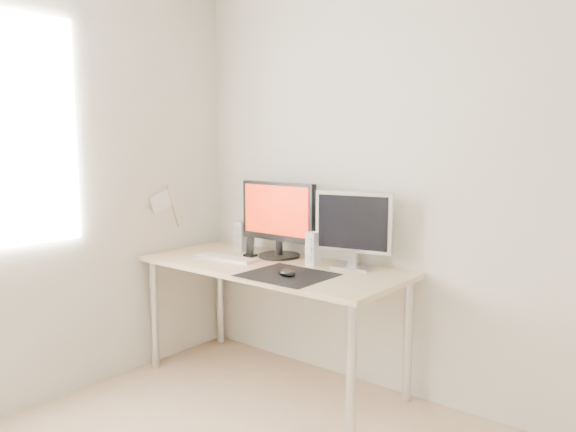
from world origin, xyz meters
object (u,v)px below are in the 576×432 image
Objects in this scene: speaker_right at (313,248)px; second_monitor at (354,226)px; mouse at (287,273)px; speaker_left at (241,236)px; desk at (272,277)px; phone_dock at (250,250)px; main_monitor at (278,217)px; keyboard at (226,258)px.

second_monitor is at bearing 16.82° from speaker_right.
speaker_left is (-0.68, 0.36, 0.07)m from mouse.
speaker_left is 0.61m from speaker_right.
mouse is at bearing -35.39° from desk.
speaker_right is 1.55× the size of phone_dock.
desk is 0.39m from main_monitor.
desk is 8.24× the size of speaker_right.
second_monitor is at bearing 3.08° from main_monitor.
desk is at bearing -18.51° from phone_dock.
speaker_right is (0.20, 0.13, 0.18)m from desk.
main_monitor reaches higher than keyboard.
phone_dock reaches higher than keyboard.
phone_dock is (-0.25, 0.08, 0.12)m from desk.
speaker_right reaches higher than phone_dock.
mouse is 0.34m from speaker_right.
mouse is 0.56× the size of speaker_left.
speaker_right is (0.61, -0.04, 0.00)m from speaker_left.
main_monitor is 0.35m from speaker_left.
mouse is at bearing -78.56° from speaker_right.
desk is at bearing -60.84° from main_monitor.
keyboard is at bearing -129.98° from main_monitor.
speaker_right is at bearing 6.36° from phone_dock.
desk is 0.48m from speaker_left.
second_monitor is at bearing 20.72° from keyboard.
main_monitor is at bearing 119.16° from desk.
second_monitor reaches higher than mouse.
speaker_right reaches higher than desk.
desk is 3.72× the size of keyboard.
main_monitor reaches higher than mouse.
speaker_left is at bearing 179.84° from main_monitor.
main_monitor is at bearing 172.10° from speaker_right.
speaker_right is (0.30, -0.04, -0.16)m from main_monitor.
second_monitor reaches higher than phone_dock.
desk is at bearing 144.61° from mouse.
main_monitor is at bearing -0.16° from speaker_left.
second_monitor reaches higher than speaker_right.
mouse reaches higher than desk.
speaker_right is 0.45× the size of keyboard.
keyboard is at bearing -110.32° from phone_dock.
mouse is 0.77m from speaker_left.
mouse is 0.56× the size of speaker_right.
speaker_left is 0.45× the size of keyboard.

